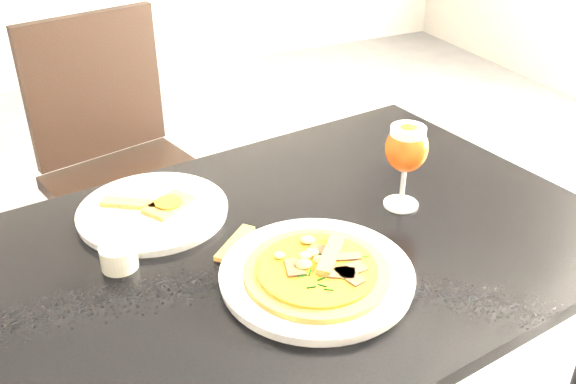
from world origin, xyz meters
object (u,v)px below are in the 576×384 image
dining_table (291,280)px  chair_far (123,164)px  pizza (317,270)px  beer_glass (407,149)px

dining_table → chair_far: chair_far is taller
chair_far → pizza: chair_far is taller
dining_table → pizza: pizza is taller
beer_glass → pizza: bearing=-150.9°
dining_table → chair_far: (-0.15, 0.88, -0.13)m
pizza → chair_far: bearing=97.5°
chair_far → beer_glass: size_ratio=5.34×
dining_table → pizza: 0.17m
chair_far → beer_glass: 1.01m
beer_glass → dining_table: bearing=-175.2°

